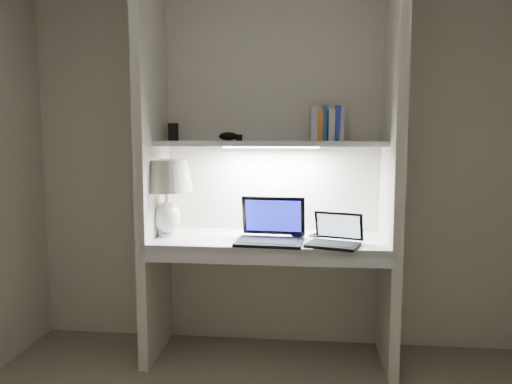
# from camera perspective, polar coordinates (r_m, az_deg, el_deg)

# --- Properties ---
(back_wall) EXTENTS (3.20, 0.01, 2.50)m
(back_wall) POSITION_cam_1_polar(r_m,az_deg,el_deg) (3.30, 1.92, 3.90)
(back_wall) COLOR beige
(back_wall) RESTS_ON floor
(alcove_panel_left) EXTENTS (0.06, 0.55, 2.50)m
(alcove_panel_left) POSITION_cam_1_polar(r_m,az_deg,el_deg) (3.17, -11.75, 3.64)
(alcove_panel_left) COLOR beige
(alcove_panel_left) RESTS_ON floor
(alcove_panel_right) EXTENTS (0.06, 0.55, 2.50)m
(alcove_panel_right) POSITION_cam_1_polar(r_m,az_deg,el_deg) (3.06, 15.34, 3.44)
(alcove_panel_right) COLOR beige
(alcove_panel_right) RESTS_ON floor
(desk) EXTENTS (1.40, 0.55, 0.04)m
(desk) POSITION_cam_1_polar(r_m,az_deg,el_deg) (3.10, 1.53, -5.63)
(desk) COLOR white
(desk) RESTS_ON alcove_panel_left
(desk_apron) EXTENTS (1.46, 0.03, 0.10)m
(desk_apron) POSITION_cam_1_polar(r_m,az_deg,el_deg) (2.85, 1.12, -7.34)
(desk_apron) COLOR silver
(desk_apron) RESTS_ON desk
(shelf) EXTENTS (1.40, 0.36, 0.03)m
(shelf) POSITION_cam_1_polar(r_m,az_deg,el_deg) (3.12, 1.70, 5.57)
(shelf) COLOR silver
(shelf) RESTS_ON back_wall
(strip_light) EXTENTS (0.60, 0.04, 0.02)m
(strip_light) POSITION_cam_1_polar(r_m,az_deg,el_deg) (3.12, 1.69, 5.17)
(strip_light) COLOR white
(strip_light) RESTS_ON shelf
(table_lamp) EXTENTS (0.33, 0.33, 0.48)m
(table_lamp) POSITION_cam_1_polar(r_m,az_deg,el_deg) (3.14, -10.18, 0.81)
(table_lamp) COLOR white
(table_lamp) RESTS_ON desk
(laptop_main) EXTENTS (0.41, 0.36, 0.26)m
(laptop_main) POSITION_cam_1_polar(r_m,az_deg,el_deg) (2.99, 1.72, -4.56)
(laptop_main) COLOR black
(laptop_main) RESTS_ON desk
(laptop_netbook) EXTENTS (0.35, 0.33, 0.18)m
(laptop_netbook) POSITION_cam_1_polar(r_m,az_deg,el_deg) (2.93, 9.02, -5.20)
(laptop_netbook) COLOR black
(laptop_netbook) RESTS_ON desk
(speaker) EXTENTS (0.11, 0.09, 0.14)m
(speaker) POSITION_cam_1_polar(r_m,az_deg,el_deg) (3.23, 3.35, -3.51)
(speaker) COLOR silver
(speaker) RESTS_ON desk
(mouse) EXTENTS (0.11, 0.08, 0.03)m
(mouse) POSITION_cam_1_polar(r_m,az_deg,el_deg) (3.12, 4.81, -4.87)
(mouse) COLOR black
(mouse) RESTS_ON desk
(cable_coil) EXTENTS (0.11, 0.11, 0.01)m
(cable_coil) POSITION_cam_1_polar(r_m,az_deg,el_deg) (3.18, 7.36, -4.87)
(cable_coil) COLOR black
(cable_coil) RESTS_ON desk
(sticky_note) EXTENTS (0.08, 0.08, 0.00)m
(sticky_note) POSITION_cam_1_polar(r_m,az_deg,el_deg) (3.20, -7.79, -4.90)
(sticky_note) COLOR yellow
(sticky_note) RESTS_ON desk
(book_row) EXTENTS (0.21, 0.15, 0.22)m
(book_row) POSITION_cam_1_polar(r_m,az_deg,el_deg) (3.19, 8.13, 7.66)
(book_row) COLOR #B9B9B9
(book_row) RESTS_ON shelf
(shelf_box) EXTENTS (0.08, 0.06, 0.11)m
(shelf_box) POSITION_cam_1_polar(r_m,az_deg,el_deg) (3.30, -9.45, 6.79)
(shelf_box) COLOR black
(shelf_box) RESTS_ON shelf
(shelf_gadget) EXTENTS (0.15, 0.14, 0.05)m
(shelf_gadget) POSITION_cam_1_polar(r_m,az_deg,el_deg) (3.17, -3.17, 6.37)
(shelf_gadget) COLOR black
(shelf_gadget) RESTS_ON shelf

